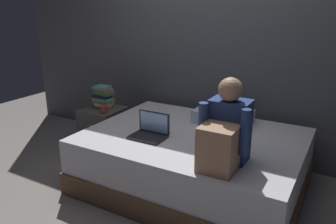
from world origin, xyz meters
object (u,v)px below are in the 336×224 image
bed (193,161)px  mug (104,109)px  pillow (223,116)px  nightstand (104,129)px  book_stack (103,97)px  person_sitting (225,133)px  laptop (150,131)px

bed → mug: bearing=174.1°
mug → pillow: bearing=14.3°
nightstand → book_stack: (-0.00, 0.03, 0.39)m
pillow → person_sitting: bearing=-69.0°
book_stack → nightstand: bearing=-86.6°
person_sitting → mug: 1.73m
nightstand → laptop: size_ratio=1.63×
bed → nightstand: (-1.30, 0.24, -0.00)m
bed → book_stack: bearing=168.4°
pillow → mug: bearing=-165.7°
laptop → book_stack: (-0.98, 0.51, 0.06)m
person_sitting → mug: person_sitting is taller
laptop → mug: laptop is taller
person_sitting → pillow: person_sitting is taller
book_stack → bed: bearing=-11.6°
person_sitting → laptop: 0.82m
person_sitting → pillow: 0.95m
mug → book_stack: bearing=132.0°
nightstand → book_stack: book_stack is taller
bed → book_stack: (-1.30, 0.27, 0.39)m
book_stack → mug: 0.22m
book_stack → pillow: bearing=7.3°
laptop → book_stack: book_stack is taller
person_sitting → mug: (-1.62, 0.54, -0.22)m
bed → nightstand: size_ratio=3.84×
pillow → laptop: bearing=-122.3°
bed → pillow: bearing=75.3°
person_sitting → book_stack: person_sitting is taller
laptop → pillow: size_ratio=0.57×
person_sitting → bed: bearing=137.1°
bed → laptop: 0.52m
mug → person_sitting: bearing=-18.5°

